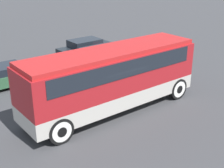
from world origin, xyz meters
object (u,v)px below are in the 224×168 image
parked_car_near (86,49)px  parked_car_far (98,57)px  tour_bus (114,74)px  parked_car_mid (6,76)px

parked_car_near → parked_car_far: 2.23m
tour_bus → parked_car_far: bearing=60.3°
tour_bus → parked_car_far: 7.40m
tour_bus → parked_car_near: size_ratio=2.06×
parked_car_near → parked_car_far: size_ratio=1.11×
tour_bus → parked_car_near: tour_bus is taller
parked_car_near → parked_car_mid: parked_car_near is taller
parked_car_mid → parked_car_far: bearing=-2.8°
tour_bus → parked_car_far: tour_bus is taller
tour_bus → parked_car_near: (4.03, 8.52, -1.23)m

